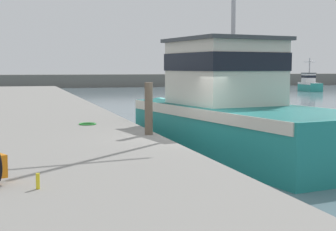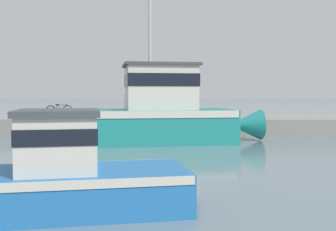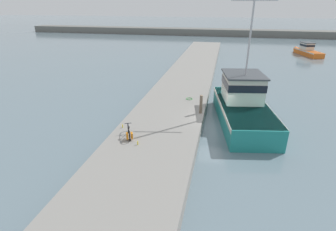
# 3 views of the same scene
# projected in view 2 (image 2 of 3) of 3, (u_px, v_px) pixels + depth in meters

# --- Properties ---
(ground_plane) EXTENTS (320.00, 320.00, 0.00)m
(ground_plane) POSITION_uv_depth(u_px,v_px,m) (117.00, 138.00, 22.02)
(ground_plane) COLOR slate
(dock_pier) EXTENTS (5.71, 80.00, 0.91)m
(dock_pier) POSITION_uv_depth(u_px,v_px,m) (125.00, 124.00, 25.77)
(dock_pier) COLOR gray
(dock_pier) RESTS_ON ground_plane
(fishing_boat_main) EXTENTS (5.04, 11.00, 10.75)m
(fishing_boat_main) POSITION_uv_depth(u_px,v_px,m) (148.00, 113.00, 19.96)
(fishing_boat_main) COLOR teal
(fishing_boat_main) RESTS_ON ground_plane
(boat_orange_near) EXTENTS (2.82, 4.93, 2.01)m
(boat_orange_near) POSITION_uv_depth(u_px,v_px,m) (73.00, 173.00, 8.24)
(boat_orange_near) COLOR #236BB2
(boat_orange_near) RESTS_ON ground_plane
(bicycle_touring) EXTENTS (0.85, 1.60, 0.74)m
(bicycle_touring) POSITION_uv_depth(u_px,v_px,m) (57.00, 110.00, 27.26)
(bicycle_touring) COLOR black
(bicycle_touring) RESTS_ON dock_pier
(mooring_post) EXTENTS (0.22, 0.22, 1.45)m
(mooring_post) POSITION_uv_depth(u_px,v_px,m) (127.00, 106.00, 23.13)
(mooring_post) COLOR brown
(mooring_post) RESTS_ON dock_pier
(hose_coil) EXTENTS (0.56, 0.56, 0.05)m
(hose_coil) POSITION_uv_depth(u_px,v_px,m) (181.00, 118.00, 24.43)
(hose_coil) COLOR green
(hose_coil) RESTS_ON dock_pier
(water_bottle_by_bike) EXTENTS (0.06, 0.06, 0.25)m
(water_bottle_by_bike) POSITION_uv_depth(u_px,v_px,m) (41.00, 114.00, 26.46)
(water_bottle_by_bike) COLOR yellow
(water_bottle_by_bike) RESTS_ON dock_pier
(water_bottle_on_curb) EXTENTS (0.06, 0.06, 0.22)m
(water_bottle_on_curb) POSITION_uv_depth(u_px,v_px,m) (80.00, 113.00, 28.20)
(water_bottle_on_curb) COLOR yellow
(water_bottle_on_curb) RESTS_ON dock_pier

